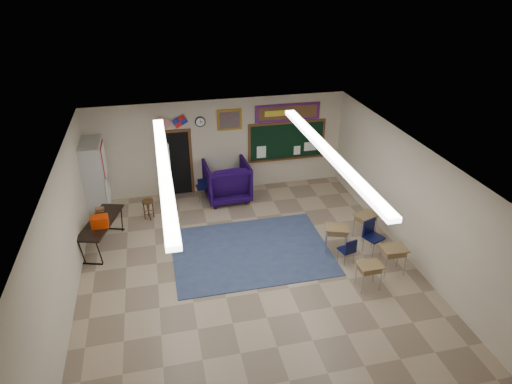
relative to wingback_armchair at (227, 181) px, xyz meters
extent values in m
plane|color=tan|center=(-0.10, -3.79, -0.61)|extent=(9.00, 9.00, 0.00)
cube|color=beige|center=(-0.10, 0.71, 0.89)|extent=(8.00, 0.04, 3.00)
cube|color=beige|center=(-0.10, -8.29, 0.89)|extent=(8.00, 0.04, 3.00)
cube|color=beige|center=(-4.10, -3.79, 0.89)|extent=(0.04, 9.00, 3.00)
cube|color=beige|center=(3.90, -3.79, 0.89)|extent=(0.04, 9.00, 3.00)
cube|color=silver|center=(-0.10, -3.79, 2.39)|extent=(8.00, 9.00, 0.04)
cube|color=#39476C|center=(0.10, -2.99, -0.60)|extent=(4.00, 3.00, 0.02)
cube|color=black|center=(-1.50, 0.70, 0.44)|extent=(0.95, 0.04, 2.10)
cube|color=white|center=(-1.85, 0.26, 0.42)|extent=(0.35, 0.86, 2.05)
cube|color=brown|center=(2.10, 0.68, 0.89)|extent=(2.55, 0.05, 1.30)
cube|color=black|center=(2.10, 0.66, 0.89)|extent=(2.40, 0.03, 1.15)
cube|color=brown|center=(2.10, 0.62, 0.29)|extent=(2.40, 0.12, 0.04)
cube|color=#A30D1A|center=(2.10, 0.68, 1.84)|extent=(2.10, 0.04, 0.55)
cube|color=brown|center=(2.10, 0.67, 1.84)|extent=(1.90, 0.03, 0.40)
cube|color=#A97420|center=(0.25, 0.68, 1.74)|extent=(0.75, 0.05, 0.65)
cube|color=#A51466|center=(0.25, 0.66, 1.74)|extent=(0.62, 0.03, 0.52)
cylinder|color=black|center=(-0.65, 0.68, 1.74)|extent=(0.32, 0.05, 0.32)
cylinder|color=white|center=(-0.65, 0.66, 1.74)|extent=(0.26, 0.02, 0.26)
cube|color=#BABAB5|center=(-3.82, 0.06, 0.49)|extent=(0.55, 1.25, 2.20)
imported|color=#150532|center=(0.00, 0.00, 0.00)|extent=(1.38, 1.42, 1.23)
cube|color=olive|center=(2.24, -3.45, 0.08)|extent=(0.71, 0.62, 0.04)
cube|color=brown|center=(2.24, -3.45, -0.02)|extent=(0.62, 0.53, 0.12)
cube|color=olive|center=(3.25, -2.98, 0.06)|extent=(0.69, 0.60, 0.04)
cube|color=brown|center=(3.25, -2.98, -0.04)|extent=(0.59, 0.51, 0.12)
cube|color=olive|center=(2.40, -5.01, 0.02)|extent=(0.55, 0.42, 0.04)
cube|color=brown|center=(2.40, -5.01, -0.07)|extent=(0.48, 0.36, 0.11)
cube|color=olive|center=(3.20, -4.60, 0.08)|extent=(0.61, 0.46, 0.04)
cube|color=brown|center=(3.20, -4.60, -0.02)|extent=(0.53, 0.39, 0.12)
cube|color=black|center=(-3.61, -1.88, 0.12)|extent=(1.13, 1.93, 0.05)
cube|color=red|center=(-3.59, -2.13, 0.29)|extent=(0.41, 0.31, 0.29)
cylinder|color=#472C15|center=(-2.42, -0.69, -0.05)|extent=(0.33, 0.33, 0.04)
torus|color=#472C15|center=(-2.42, -0.69, -0.42)|extent=(0.27, 0.27, 0.02)
camera|label=1|loc=(-1.97, -12.53, 6.22)|focal=32.00mm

